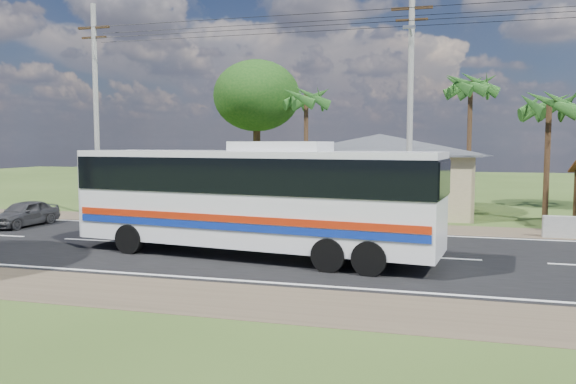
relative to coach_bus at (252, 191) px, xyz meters
name	(u,v)px	position (x,y,z in m)	size (l,w,h in m)	color
ground	(312,252)	(1.80, 1.33, -2.25)	(120.00, 120.00, 0.00)	#2C4318
road	(312,252)	(1.80, 1.33, -2.24)	(120.00, 16.00, 0.03)	black
house	(379,165)	(2.80, 14.32, 0.39)	(12.40, 10.00, 5.00)	tan
utility_poles	(403,101)	(4.47, 7.81, 3.52)	(32.80, 2.22, 11.00)	#9E9E99
palm_near	(549,106)	(11.30, 12.33, 3.46)	(2.80, 2.80, 6.70)	#47301E
palm_mid	(471,87)	(7.80, 16.83, 4.91)	(2.80, 2.80, 8.20)	#47301E
palm_far	(306,99)	(-2.20, 17.33, 4.43)	(2.80, 2.80, 7.70)	#47301E
tree_behind_house	(257,96)	(-6.20, 19.33, 4.87)	(6.00, 6.00, 9.61)	#47301E
coach_bus	(252,191)	(0.00, 0.00, 0.00)	(12.90, 4.35, 3.93)	silver
motorcycle	(391,222)	(4.11, 6.90, -1.84)	(0.54, 1.55, 0.82)	black
small_car	(24,213)	(-12.58, 3.91, -1.64)	(1.44, 3.57, 1.22)	#2D2D30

